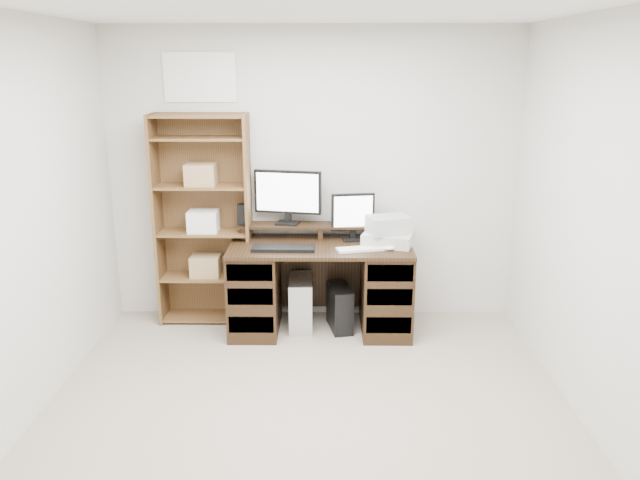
{
  "coord_description": "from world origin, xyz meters",
  "views": [
    {
      "loc": [
        0.11,
        -3.29,
        2.21
      ],
      "look_at": [
        0.07,
        1.43,
        0.85
      ],
      "focal_mm": 35.0,
      "sensor_mm": 36.0,
      "label": 1
    }
  ],
  "objects_px": {
    "printer": "(388,239)",
    "bookshelf": "(204,218)",
    "desk": "(320,286)",
    "tower_silver": "(301,303)",
    "monitor_small": "(353,215)",
    "tower_black": "(340,308)",
    "monitor_wide": "(288,194)"
  },
  "relations": [
    {
      "from": "desk",
      "to": "bookshelf",
      "type": "xyz_separation_m",
      "value": [
        -1.0,
        0.21,
        0.53
      ]
    },
    {
      "from": "monitor_wide",
      "to": "bookshelf",
      "type": "distance_m",
      "value": 0.75
    },
    {
      "from": "tower_silver",
      "to": "tower_black",
      "type": "distance_m",
      "value": 0.34
    },
    {
      "from": "monitor_wide",
      "to": "printer",
      "type": "bearing_deg",
      "value": -4.03
    },
    {
      "from": "printer",
      "to": "tower_black",
      "type": "height_order",
      "value": "printer"
    },
    {
      "from": "monitor_small",
      "to": "tower_black",
      "type": "height_order",
      "value": "monitor_small"
    },
    {
      "from": "printer",
      "to": "bookshelf",
      "type": "bearing_deg",
      "value": -169.91
    },
    {
      "from": "tower_black",
      "to": "desk",
      "type": "bearing_deg",
      "value": 171.34
    },
    {
      "from": "monitor_small",
      "to": "desk",
      "type": "bearing_deg",
      "value": -160.2
    },
    {
      "from": "monitor_small",
      "to": "tower_silver",
      "type": "distance_m",
      "value": 0.88
    },
    {
      "from": "desk",
      "to": "tower_silver",
      "type": "bearing_deg",
      "value": 166.53
    },
    {
      "from": "monitor_small",
      "to": "printer",
      "type": "relative_size",
      "value": 1.0
    },
    {
      "from": "monitor_small",
      "to": "tower_black",
      "type": "xyz_separation_m",
      "value": [
        -0.11,
        -0.14,
        -0.78
      ]
    },
    {
      "from": "monitor_wide",
      "to": "monitor_small",
      "type": "bearing_deg",
      "value": 2.68
    },
    {
      "from": "printer",
      "to": "bookshelf",
      "type": "distance_m",
      "value": 1.57
    },
    {
      "from": "monitor_small",
      "to": "tower_silver",
      "type": "xyz_separation_m",
      "value": [
        -0.44,
        -0.11,
        -0.75
      ]
    },
    {
      "from": "monitor_small",
      "to": "bookshelf",
      "type": "bearing_deg",
      "value": 168.37
    },
    {
      "from": "tower_black",
      "to": "monitor_small",
      "type": "bearing_deg",
      "value": 42.04
    },
    {
      "from": "printer",
      "to": "tower_silver",
      "type": "height_order",
      "value": "printer"
    },
    {
      "from": "desk",
      "to": "bookshelf",
      "type": "distance_m",
      "value": 1.15
    },
    {
      "from": "monitor_wide",
      "to": "desk",
      "type": "bearing_deg",
      "value": -28.57
    },
    {
      "from": "monitor_small",
      "to": "tower_silver",
      "type": "bearing_deg",
      "value": -174.89
    },
    {
      "from": "monitor_small",
      "to": "tower_black",
      "type": "bearing_deg",
      "value": -135.71
    },
    {
      "from": "monitor_wide",
      "to": "tower_silver",
      "type": "height_order",
      "value": "monitor_wide"
    },
    {
      "from": "tower_black",
      "to": "bookshelf",
      "type": "distance_m",
      "value": 1.39
    },
    {
      "from": "tower_silver",
      "to": "bookshelf",
      "type": "xyz_separation_m",
      "value": [
        -0.83,
        0.17,
        0.7
      ]
    },
    {
      "from": "tower_silver",
      "to": "tower_black",
      "type": "xyz_separation_m",
      "value": [
        0.33,
        -0.03,
        -0.03
      ]
    },
    {
      "from": "desk",
      "to": "monitor_small",
      "type": "bearing_deg",
      "value": 28.53
    },
    {
      "from": "tower_silver",
      "to": "printer",
      "type": "bearing_deg",
      "value": -4.31
    },
    {
      "from": "printer",
      "to": "monitor_small",
      "type": "bearing_deg",
      "value": 171.04
    },
    {
      "from": "printer",
      "to": "tower_silver",
      "type": "relative_size",
      "value": 0.91
    },
    {
      "from": "monitor_wide",
      "to": "tower_silver",
      "type": "xyz_separation_m",
      "value": [
        0.11,
        -0.19,
        -0.91
      ]
    }
  ]
}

